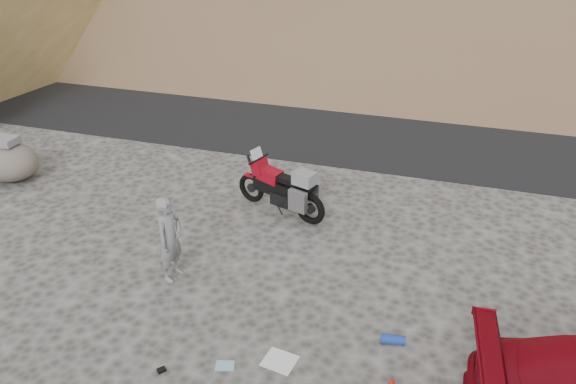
# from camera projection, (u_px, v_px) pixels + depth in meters

# --- Properties ---
(ground) EXTENTS (140.00, 140.00, 0.00)m
(ground) POSITION_uv_depth(u_px,v_px,m) (239.00, 288.00, 10.25)
(ground) COLOR #3C3A37
(ground) RESTS_ON ground
(road) EXTENTS (120.00, 7.00, 0.05)m
(road) POSITION_uv_depth(u_px,v_px,m) (344.00, 120.00, 17.82)
(road) COLOR black
(road) RESTS_ON ground
(motorcycle) EXTENTS (2.28, 1.11, 1.40)m
(motorcycle) POSITION_uv_depth(u_px,v_px,m) (284.00, 189.00, 12.36)
(motorcycle) COLOR black
(motorcycle) RESTS_ON ground
(man) EXTENTS (0.48, 0.66, 1.68)m
(man) POSITION_uv_depth(u_px,v_px,m) (174.00, 276.00, 10.55)
(man) COLOR gray
(man) RESTS_ON ground
(boulder) EXTENTS (1.67, 1.50, 1.13)m
(boulder) POSITION_uv_depth(u_px,v_px,m) (9.00, 161.00, 13.91)
(boulder) COLOR #5A554D
(boulder) RESTS_ON ground
(gear_white_cloth) EXTENTS (0.55, 0.50, 0.02)m
(gear_white_cloth) POSITION_uv_depth(u_px,v_px,m) (280.00, 361.00, 8.63)
(gear_white_cloth) COLOR white
(gear_white_cloth) RESTS_ON ground
(gear_blue_mat) EXTENTS (0.41, 0.21, 0.16)m
(gear_blue_mat) POSITION_uv_depth(u_px,v_px,m) (393.00, 340.00, 8.95)
(gear_blue_mat) COLOR #1A38A1
(gear_blue_mat) RESTS_ON ground
(gear_funnel) EXTENTS (0.16, 0.16, 0.17)m
(gear_funnel) POSITION_uv_depth(u_px,v_px,m) (392.00, 382.00, 8.16)
(gear_funnel) COLOR red
(gear_funnel) RESTS_ON ground
(gear_glove_b) EXTENTS (0.15, 0.15, 0.04)m
(gear_glove_b) POSITION_uv_depth(u_px,v_px,m) (161.00, 370.00, 8.45)
(gear_glove_b) COLOR black
(gear_glove_b) RESTS_ON ground
(gear_blue_cloth) EXTENTS (0.33, 0.28, 0.01)m
(gear_blue_cloth) POSITION_uv_depth(u_px,v_px,m) (225.00, 366.00, 8.55)
(gear_blue_cloth) COLOR #89B3D4
(gear_blue_cloth) RESTS_ON ground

